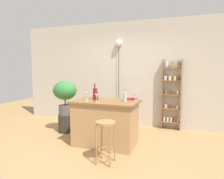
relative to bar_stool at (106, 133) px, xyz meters
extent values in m
plane|color=#A37A4C|center=(-0.30, 0.46, -0.51)|extent=(12.00, 12.00, 0.00)
cube|color=#BCB2A3|center=(-0.30, 2.41, 0.89)|extent=(6.40, 0.10, 2.80)
cube|color=#A87F51|center=(-0.30, 0.76, -0.08)|extent=(1.21, 0.72, 0.87)
cube|color=brown|center=(-0.30, 0.76, 0.37)|extent=(1.31, 0.78, 0.04)
cylinder|color=#997047|center=(-0.12, -0.12, -0.18)|extent=(0.02, 0.02, 0.66)
cylinder|color=#997047|center=(0.12, -0.12, -0.18)|extent=(0.02, 0.02, 0.66)
cylinder|color=#997047|center=(-0.12, 0.12, -0.18)|extent=(0.02, 0.02, 0.66)
cylinder|color=#997047|center=(0.12, 0.12, -0.18)|extent=(0.02, 0.02, 0.66)
torus|color=#997047|center=(0.00, 0.00, -0.29)|extent=(0.25, 0.25, 0.02)
cylinder|color=#9E7042|center=(0.00, 0.00, 0.17)|extent=(0.32, 0.32, 0.03)
cube|color=brown|center=(0.67, 2.27, 0.37)|extent=(0.02, 0.14, 1.77)
cube|color=brown|center=(1.12, 2.27, 0.37)|extent=(0.02, 0.14, 1.77)
cube|color=brown|center=(0.89, 2.27, -0.34)|extent=(0.43, 0.14, 0.02)
cylinder|color=beige|center=(0.73, 2.27, -0.27)|extent=(0.05, 0.05, 0.12)
cylinder|color=silver|center=(0.81, 2.26, -0.27)|extent=(0.05, 0.05, 0.12)
cylinder|color=beige|center=(0.90, 2.26, -0.27)|extent=(0.05, 0.05, 0.12)
cylinder|color=brown|center=(0.97, 2.28, -0.27)|extent=(0.05, 0.05, 0.12)
cylinder|color=beige|center=(1.07, 2.27, -0.27)|extent=(0.05, 0.05, 0.12)
cube|color=brown|center=(0.89, 2.27, 0.02)|extent=(0.43, 0.14, 0.02)
cylinder|color=beige|center=(0.76, 2.27, 0.07)|extent=(0.07, 0.07, 0.09)
cylinder|color=brown|center=(0.89, 2.27, 0.07)|extent=(0.07, 0.07, 0.09)
cylinder|color=silver|center=(1.05, 2.27, 0.07)|extent=(0.07, 0.07, 0.09)
cube|color=brown|center=(0.89, 2.27, 0.37)|extent=(0.43, 0.14, 0.02)
cylinder|color=#4C7033|center=(0.75, 2.26, 0.44)|extent=(0.05, 0.05, 0.11)
cylinder|color=brown|center=(0.89, 2.27, 0.44)|extent=(0.05, 0.05, 0.11)
cylinder|color=beige|center=(1.04, 2.27, 0.44)|extent=(0.05, 0.05, 0.11)
cube|color=brown|center=(0.89, 2.27, 0.73)|extent=(0.43, 0.14, 0.02)
cylinder|color=silver|center=(0.73, 2.27, 0.79)|extent=(0.07, 0.07, 0.11)
cylinder|color=beige|center=(0.84, 2.27, 0.79)|extent=(0.07, 0.07, 0.11)
cylinder|color=gold|center=(0.96, 2.27, 0.79)|extent=(0.07, 0.07, 0.11)
cylinder|color=brown|center=(1.05, 2.27, 0.79)|extent=(0.07, 0.07, 0.11)
cube|color=brown|center=(0.89, 2.27, 1.08)|extent=(0.43, 0.14, 0.02)
cylinder|color=silver|center=(0.75, 2.27, 1.15)|extent=(0.07, 0.07, 0.12)
cylinder|color=#AD7A38|center=(0.89, 2.27, 1.15)|extent=(0.07, 0.07, 0.12)
cylinder|color=#4C7033|center=(1.04, 2.26, 1.15)|extent=(0.07, 0.07, 0.12)
cylinder|color=#2D2823|center=(-1.51, 1.18, -0.30)|extent=(0.35, 0.35, 0.43)
cylinder|color=#514C47|center=(-1.51, 1.18, 0.03)|extent=(0.31, 0.31, 0.23)
cylinder|color=brown|center=(-1.51, 1.18, 0.23)|extent=(0.03, 0.03, 0.16)
ellipsoid|color=#2D7033|center=(-1.51, 1.18, 0.51)|extent=(0.57, 0.51, 0.46)
cylinder|color=maroon|center=(-0.59, 0.88, 0.51)|extent=(0.08, 0.08, 0.23)
cylinder|color=maroon|center=(-0.59, 0.88, 0.66)|extent=(0.03, 0.03, 0.09)
cylinder|color=black|center=(-0.59, 0.88, 0.71)|extent=(0.03, 0.03, 0.01)
cylinder|color=#B2B2B7|center=(0.10, 0.79, 0.47)|extent=(0.07, 0.07, 0.17)
cylinder|color=#B2B2B7|center=(0.10, 0.79, 0.59)|extent=(0.03, 0.03, 0.06)
cylinder|color=black|center=(0.10, 0.79, 0.63)|extent=(0.03, 0.03, 0.01)
cylinder|color=maroon|center=(-0.49, 0.74, 0.48)|extent=(0.07, 0.07, 0.17)
cylinder|color=maroon|center=(-0.49, 0.74, 0.59)|extent=(0.03, 0.03, 0.07)
cylinder|color=black|center=(-0.49, 0.74, 0.63)|extent=(0.03, 0.03, 0.01)
cylinder|color=silver|center=(0.27, 0.96, 0.39)|extent=(0.06, 0.06, 0.00)
cylinder|color=silver|center=(0.27, 0.96, 0.43)|extent=(0.01, 0.01, 0.07)
cone|color=silver|center=(0.27, 0.96, 0.51)|extent=(0.07, 0.07, 0.08)
cylinder|color=silver|center=(-0.64, 0.61, 0.39)|extent=(0.06, 0.06, 0.00)
cylinder|color=silver|center=(-0.64, 0.61, 0.43)|extent=(0.01, 0.01, 0.07)
cone|color=silver|center=(-0.64, 0.61, 0.51)|extent=(0.07, 0.07, 0.08)
cylinder|color=silver|center=(-0.40, 0.54, 0.39)|extent=(0.06, 0.06, 0.00)
cylinder|color=silver|center=(-0.40, 0.54, 0.43)|extent=(0.01, 0.01, 0.07)
cone|color=silver|center=(-0.40, 0.54, 0.51)|extent=(0.07, 0.07, 0.08)
cube|color=maroon|center=(0.16, 1.05, 0.41)|extent=(0.23, 0.18, 0.03)
cylinder|color=black|center=(-0.51, 2.30, 0.60)|extent=(0.01, 0.01, 2.23)
sphere|color=white|center=(-0.51, 2.30, 1.72)|extent=(0.18, 0.18, 0.18)
camera|label=1|loc=(1.16, -2.94, 1.04)|focal=32.21mm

